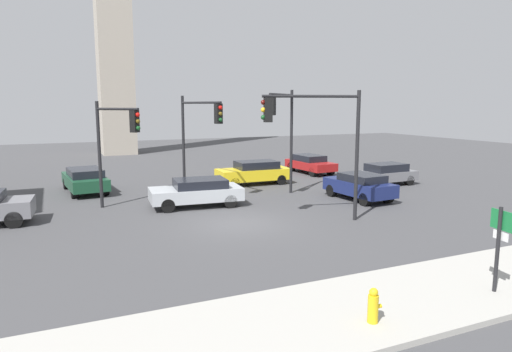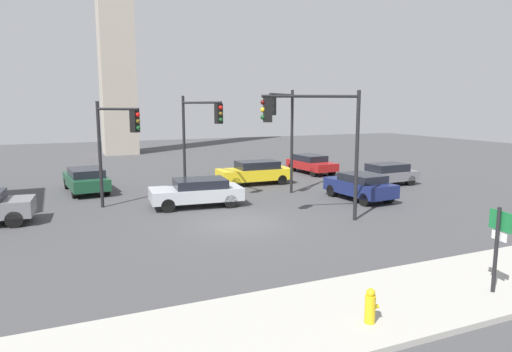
% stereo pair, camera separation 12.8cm
% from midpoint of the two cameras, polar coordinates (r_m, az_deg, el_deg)
% --- Properties ---
extents(ground_plane, '(94.93, 94.93, 0.00)m').
position_cam_midpoint_polar(ground_plane, '(19.40, -2.09, -5.97)').
color(ground_plane, '#424244').
extents(sidewalk_corner, '(34.18, 3.59, 0.15)m').
position_cam_midpoint_polar(sidewalk_corner, '(12.01, 14.47, -15.49)').
color(sidewalk_corner, '#A8A59E').
rests_on(sidewalk_corner, ground_plane).
extents(direction_sign, '(0.18, 0.73, 2.26)m').
position_cam_midpoint_polar(direction_sign, '(13.36, 28.23, -7.07)').
color(direction_sign, black).
rests_on(direction_sign, ground_plane).
extents(traffic_light_0, '(4.16, 1.20, 5.58)m').
position_cam_midpoint_polar(traffic_light_0, '(19.22, 7.57, 5.95)').
color(traffic_light_0, black).
rests_on(traffic_light_0, ground_plane).
extents(traffic_light_1, '(1.07, 4.15, 5.48)m').
position_cam_midpoint_polar(traffic_light_1, '(24.70, -6.91, 6.26)').
color(traffic_light_1, black).
rests_on(traffic_light_1, ground_plane).
extents(traffic_light_2, '(2.43, 2.07, 5.79)m').
position_cam_midpoint_polar(traffic_light_2, '(24.46, 3.55, 6.76)').
color(traffic_light_2, black).
rests_on(traffic_light_2, ground_plane).
extents(traffic_light_3, '(1.73, 2.14, 5.15)m').
position_cam_midpoint_polar(traffic_light_3, '(22.32, -16.86, 4.88)').
color(traffic_light_3, black).
rests_on(traffic_light_3, ground_plane).
extents(fire_hydrant, '(0.34, 0.24, 0.81)m').
position_cam_midpoint_polar(fire_hydrant, '(10.87, 14.44, -15.50)').
color(fire_hydrant, gold).
rests_on(fire_hydrant, ground_plane).
extents(car_0, '(4.59, 2.01, 1.47)m').
position_cam_midpoint_polar(car_0, '(28.73, -0.03, 0.50)').
color(car_0, yellow).
rests_on(car_0, ground_plane).
extents(car_1, '(4.24, 1.96, 1.35)m').
position_cam_midpoint_polar(car_1, '(29.51, 15.98, 0.26)').
color(car_1, slate).
rests_on(car_1, ground_plane).
extents(car_3, '(2.37, 4.80, 1.40)m').
position_cam_midpoint_polar(car_3, '(27.87, -20.39, -0.38)').
color(car_3, '#19472D').
rests_on(car_3, ground_plane).
extents(car_4, '(2.07, 4.09, 1.40)m').
position_cam_midpoint_polar(car_4, '(24.64, 13.04, -1.20)').
color(car_4, navy).
rests_on(car_4, ground_plane).
extents(car_5, '(4.61, 2.41, 1.36)m').
position_cam_midpoint_polar(car_5, '(22.69, -7.22, -1.94)').
color(car_5, '#ADB2B7').
rests_on(car_5, ground_plane).
extents(car_7, '(2.07, 4.35, 1.33)m').
position_cam_midpoint_polar(car_7, '(33.65, 7.01, 1.57)').
color(car_7, maroon).
rests_on(car_7, ground_plane).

